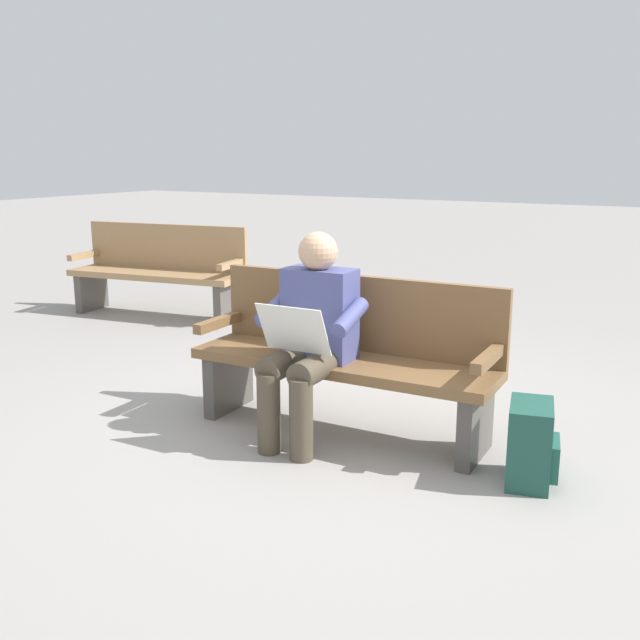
{
  "coord_description": "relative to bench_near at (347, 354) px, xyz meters",
  "views": [
    {
      "loc": [
        -1.88,
        3.5,
        1.61
      ],
      "look_at": [
        0.06,
        0.15,
        0.7
      ],
      "focal_mm": 40.32,
      "sensor_mm": 36.0,
      "label": 1
    }
  ],
  "objects": [
    {
      "name": "person_seated",
      "position": [
        0.11,
        0.24,
        0.17
      ],
      "size": [
        0.58,
        0.58,
        1.18
      ],
      "rotation": [
        0.0,
        0.0,
        0.03
      ],
      "color": "#474C84",
      "rests_on": "ground"
    },
    {
      "name": "bench_far",
      "position": [
        3.07,
        -1.79,
        0.0
      ],
      "size": [
        1.85,
        0.75,
        0.9
      ],
      "rotation": [
        0.0,
        0.0,
        0.15
      ],
      "color": "#9E7A51",
      "rests_on": "ground"
    },
    {
      "name": "backpack",
      "position": [
        -1.13,
        0.19,
        -0.26
      ],
      "size": [
        0.3,
        0.37,
        0.41
      ],
      "rotation": [
        0.0,
        0.0,
        1.8
      ],
      "color": "#1E4C42",
      "rests_on": "ground"
    },
    {
      "name": "bench_near",
      "position": [
        0.0,
        0.0,
        0.0
      ],
      "size": [
        1.81,
        0.53,
        0.9
      ],
      "rotation": [
        0.0,
        0.0,
        0.03
      ],
      "color": "brown",
      "rests_on": "ground"
    },
    {
      "name": "ground_plane",
      "position": [
        -0.0,
        0.07,
        -0.46
      ],
      "size": [
        40.0,
        40.0,
        0.0
      ],
      "primitive_type": "plane",
      "color": "gray"
    }
  ]
}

